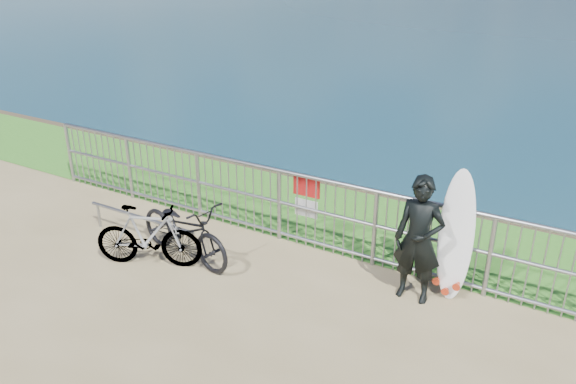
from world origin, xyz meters
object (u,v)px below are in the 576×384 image
Objects in this scene: surfboard at (455,240)px; surfer at (419,240)px; bicycle_near at (184,230)px; bicycle_far at (148,236)px.

surfer is at bearing -139.27° from surfboard.
surfer is at bearing -67.02° from bicycle_near.
surfer is 3.17m from bicycle_near.
bicycle_far is at bearing -163.88° from surfer.
bicycle_near is (-3.08, -0.68, -0.36)m from surfer.
surfboard reaches higher than bicycle_near.
bicycle_near is (-3.44, -1.00, -0.30)m from surfboard.
surfboard is 1.11× the size of bicycle_far.
surfboard reaches higher than bicycle_far.
surfer is at bearing -95.61° from bicycle_far.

